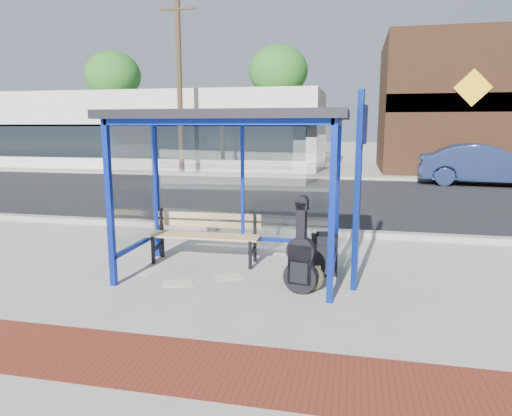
% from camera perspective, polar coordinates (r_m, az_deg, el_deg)
% --- Properties ---
extents(ground, '(120.00, 120.00, 0.00)m').
position_cam_1_polar(ground, '(6.91, -3.14, -8.44)').
color(ground, '#B2ADA0').
rests_on(ground, ground).
extents(brick_paver_strip, '(60.00, 1.00, 0.01)m').
position_cam_1_polar(brick_paver_strip, '(4.66, -12.07, -18.27)').
color(brick_paver_strip, maroon).
rests_on(brick_paver_strip, ground).
extents(curb_near, '(60.00, 0.25, 0.12)m').
position_cam_1_polar(curb_near, '(9.62, 1.43, -2.70)').
color(curb_near, gray).
rests_on(curb_near, ground).
extents(street_asphalt, '(60.00, 10.00, 0.00)m').
position_cam_1_polar(street_asphalt, '(14.59, 5.19, 1.47)').
color(street_asphalt, black).
rests_on(street_asphalt, ground).
extents(curb_far, '(60.00, 0.25, 0.12)m').
position_cam_1_polar(curb_far, '(19.61, 7.04, 3.85)').
color(curb_far, gray).
rests_on(curb_far, ground).
extents(far_sidewalk, '(60.00, 4.00, 0.01)m').
position_cam_1_polar(far_sidewalk, '(21.50, 7.51, 4.24)').
color(far_sidewalk, '#B2ADA0').
rests_on(far_sidewalk, ground).
extents(bus_shelter, '(3.30, 1.80, 2.42)m').
position_cam_1_polar(bus_shelter, '(6.62, -3.15, 9.00)').
color(bus_shelter, '#0E239A').
rests_on(bus_shelter, ground).
extents(storefront_white, '(18.00, 6.04, 4.00)m').
position_cam_1_polar(storefront_white, '(26.57, -11.81, 9.55)').
color(storefront_white, silver).
rests_on(storefront_white, ground).
extents(storefront_brown, '(10.00, 7.08, 6.40)m').
position_cam_1_polar(storefront_brown, '(25.60, 26.91, 11.36)').
color(storefront_brown, '#59331E').
rests_on(storefront_brown, ground).
extents(tree_left, '(3.60, 3.60, 7.03)m').
position_cam_1_polar(tree_left, '(32.56, -17.43, 15.48)').
color(tree_left, '#4C3826').
rests_on(tree_left, ground).
extents(tree_mid, '(3.60, 3.60, 7.03)m').
position_cam_1_polar(tree_mid, '(28.89, 2.79, 16.65)').
color(tree_mid, '#4C3826').
rests_on(tree_mid, ground).
extents(utility_pole_west, '(1.60, 0.24, 8.00)m').
position_cam_1_polar(utility_pole_west, '(21.26, -9.54, 15.20)').
color(utility_pole_west, '#4C3826').
rests_on(utility_pole_west, ground).
extents(bench, '(1.82, 0.49, 0.86)m').
position_cam_1_polar(bench, '(7.51, -6.38, -3.12)').
color(bench, black).
rests_on(bench, ground).
extents(guitar_bag, '(0.47, 0.22, 1.25)m').
position_cam_1_polar(guitar_bag, '(6.11, 5.63, -6.50)').
color(guitar_bag, black).
rests_on(guitar_bag, ground).
extents(suitcase, '(0.41, 0.29, 0.67)m').
position_cam_1_polar(suitcase, '(6.94, 8.49, -5.80)').
color(suitcase, black).
rests_on(suitcase, ground).
extents(backpack, '(0.32, 0.30, 0.34)m').
position_cam_1_polar(backpack, '(6.31, 7.20, -8.80)').
color(backpack, '#2F2D1A').
rests_on(backpack, ground).
extents(sign_post, '(0.14, 0.33, 2.67)m').
position_cam_1_polar(sign_post, '(6.14, 12.71, 3.35)').
color(sign_post, navy).
rests_on(sign_post, ground).
extents(newspaper_a, '(0.41, 0.47, 0.01)m').
position_cam_1_polar(newspaper_a, '(7.28, -13.33, -7.71)').
color(newspaper_a, white).
rests_on(newspaper_a, ground).
extents(newspaper_b, '(0.51, 0.46, 0.01)m').
position_cam_1_polar(newspaper_b, '(6.66, -9.75, -9.27)').
color(newspaper_b, white).
rests_on(newspaper_b, ground).
extents(newspaper_c, '(0.49, 0.46, 0.01)m').
position_cam_1_polar(newspaper_c, '(6.83, -3.40, -8.66)').
color(newspaper_c, white).
rests_on(newspaper_c, ground).
extents(parked_car, '(4.84, 2.11, 1.55)m').
position_cam_1_polar(parked_car, '(19.15, 26.68, 4.83)').
color(parked_car, '#1A274A').
rests_on(parked_car, ground).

